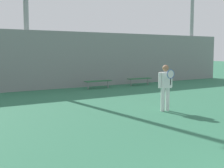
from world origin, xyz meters
TOP-DOWN VIEW (x-y plane):
  - tennis_player at (2.86, 6.44)m, footprint 0.59×0.42m
  - bench_courtside_near at (7.23, 13.51)m, footprint 1.62×0.40m
  - bench_courtside_far at (4.28, 13.51)m, footprint 1.62×0.40m
  - light_pole_far_right at (13.14, 14.90)m, footprint 0.90×0.60m
  - back_fence at (0.00, 14.52)m, footprint 30.42×0.06m

SIDE VIEW (x-z plane):
  - bench_courtside_near at x=7.23m, z-range 0.17..0.61m
  - bench_courtside_far at x=4.28m, z-range 0.17..0.61m
  - tennis_player at x=2.86m, z-range 0.11..1.73m
  - back_fence at x=0.00m, z-range 0.00..3.19m
  - light_pole_far_right at x=13.14m, z-range 0.73..10.45m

